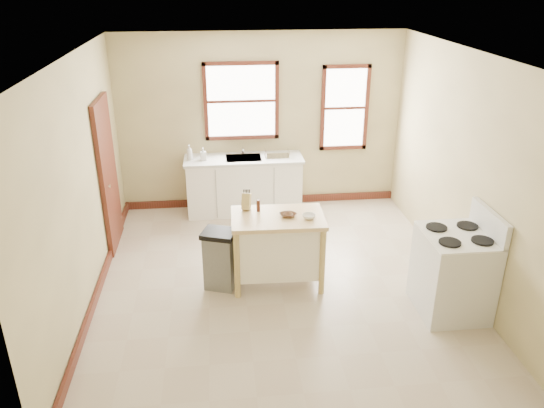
{
  "coord_description": "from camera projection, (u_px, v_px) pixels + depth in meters",
  "views": [
    {
      "loc": [
        -0.71,
        -5.7,
        3.62
      ],
      "look_at": [
        -0.04,
        0.4,
        0.9
      ],
      "focal_mm": 35.0,
      "sensor_mm": 36.0,
      "label": 1
    }
  ],
  "objects": [
    {
      "name": "window_main",
      "position": [
        241.0,
        101.0,
        8.24
      ],
      "size": [
        1.17,
        0.06,
        1.22
      ],
      "primitive_type": null,
      "color": "#421C12",
      "rests_on": "wall_back"
    },
    {
      "name": "bowl_b",
      "position": [
        290.0,
        215.0,
        6.35
      ],
      "size": [
        0.21,
        0.21,
        0.04
      ],
      "primitive_type": "imported",
      "rotation": [
        0.0,
        0.0,
        0.73
      ],
      "color": "brown",
      "rests_on": "kitchen_island"
    },
    {
      "name": "soap_bottle_b",
      "position": [
        203.0,
        154.0,
        8.19
      ],
      "size": [
        0.09,
        0.09,
        0.19
      ],
      "primitive_type": "imported",
      "rotation": [
        0.0,
        0.0,
        0.04
      ],
      "color": "#B2B2B2",
      "rests_on": "sink_counter"
    },
    {
      "name": "kitchen_island",
      "position": [
        278.0,
        250.0,
        6.54
      ],
      "size": [
        1.14,
        0.74,
        0.91
      ],
      "primitive_type": null,
      "rotation": [
        0.0,
        0.0,
        -0.03
      ],
      "color": "tan",
      "rests_on": "ground"
    },
    {
      "name": "wall_left",
      "position": [
        80.0,
        186.0,
        5.93
      ],
      "size": [
        0.04,
        5.0,
        2.8
      ],
      "primitive_type": "cube",
      "color": "#CCBD86",
      "rests_on": "ground"
    },
    {
      "name": "soap_bottle_a",
      "position": [
        190.0,
        152.0,
        8.18
      ],
      "size": [
        0.11,
        0.11,
        0.24
      ],
      "primitive_type": "imported",
      "rotation": [
        0.0,
        0.0,
        -0.19
      ],
      "color": "#B2B2B2",
      "rests_on": "sink_counter"
    },
    {
      "name": "gas_stove",
      "position": [
        454.0,
        263.0,
        5.93
      ],
      "size": [
        0.78,
        0.79,
        1.24
      ],
      "primitive_type": null,
      "color": "silver",
      "rests_on": "ground"
    },
    {
      "name": "faucet",
      "position": [
        243.0,
        147.0,
        8.44
      ],
      "size": [
        0.03,
        0.03,
        0.22
      ],
      "primitive_type": "cylinder",
      "color": "silver",
      "rests_on": "sink_counter"
    },
    {
      "name": "wall_right",
      "position": [
        465.0,
        171.0,
        6.37
      ],
      "size": [
        0.04,
        5.0,
        2.8
      ],
      "primitive_type": "cube",
      "color": "#CCBD86",
      "rests_on": "ground"
    },
    {
      "name": "bowl_a",
      "position": [
        286.0,
        215.0,
        6.35
      ],
      "size": [
        0.19,
        0.19,
        0.04
      ],
      "primitive_type": "imported",
      "rotation": [
        0.0,
        0.0,
        0.25
      ],
      "color": "brown",
      "rests_on": "kitchen_island"
    },
    {
      "name": "dish_rack",
      "position": [
        277.0,
        154.0,
        8.34
      ],
      "size": [
        0.44,
        0.38,
        0.1
      ],
      "primitive_type": null,
      "rotation": [
        0.0,
        0.0,
        0.27
      ],
      "color": "silver",
      "rests_on": "sink_counter"
    },
    {
      "name": "baseboard_left",
      "position": [
        99.0,
        288.0,
        6.48
      ],
      "size": [
        0.04,
        5.0,
        0.12
      ],
      "primitive_type": "cube",
      "color": "#421C12",
      "rests_on": "ground"
    },
    {
      "name": "floor",
      "position": [
        279.0,
        282.0,
        6.72
      ],
      "size": [
        5.0,
        5.0,
        0.0
      ],
      "primitive_type": "plane",
      "color": "#B9A993",
      "rests_on": "ground"
    },
    {
      "name": "knife_block",
      "position": [
        246.0,
        202.0,
        6.5
      ],
      "size": [
        0.13,
        0.13,
        0.2
      ],
      "primitive_type": null,
      "rotation": [
        0.0,
        0.0,
        -0.31
      ],
      "color": "tan",
      "rests_on": "kitchen_island"
    },
    {
      "name": "sink_counter",
      "position": [
        244.0,
        185.0,
        8.5
      ],
      "size": [
        1.86,
        0.62,
        0.92
      ],
      "primitive_type": null,
      "color": "white",
      "rests_on": "ground"
    },
    {
      "name": "window_side",
      "position": [
        345.0,
        108.0,
        8.46
      ],
      "size": [
        0.77,
        0.06,
        1.37
      ],
      "primitive_type": null,
      "color": "#421C12",
      "rests_on": "wall_back"
    },
    {
      "name": "wall_back",
      "position": [
        261.0,
        122.0,
        8.43
      ],
      "size": [
        4.5,
        0.04,
        2.8
      ],
      "primitive_type": "cube",
      "color": "#CCBD86",
      "rests_on": "ground"
    },
    {
      "name": "bowl_c",
      "position": [
        309.0,
        217.0,
        6.29
      ],
      "size": [
        0.16,
        0.16,
        0.05
      ],
      "primitive_type": "imported",
      "rotation": [
        0.0,
        0.0,
        0.05
      ],
      "color": "white",
      "rests_on": "kitchen_island"
    },
    {
      "name": "pepper_grinder",
      "position": [
        258.0,
        206.0,
        6.46
      ],
      "size": [
        0.06,
        0.06,
        0.15
      ],
      "primitive_type": "cylinder",
      "rotation": [
        0.0,
        0.0,
        -0.33
      ],
      "color": "#3E1C10",
      "rests_on": "kitchen_island"
    },
    {
      "name": "baseboard_back",
      "position": [
        261.0,
        200.0,
        8.94
      ],
      "size": [
        4.5,
        0.04,
        0.12
      ],
      "primitive_type": "cube",
      "color": "#421C12",
      "rests_on": "ground"
    },
    {
      "name": "trash_bin",
      "position": [
        220.0,
        259.0,
        6.47
      ],
      "size": [
        0.48,
        0.44,
        0.76
      ],
      "primitive_type": null,
      "rotation": [
        0.0,
        0.0,
        -0.34
      ],
      "color": "#5A5B58",
      "rests_on": "ground"
    },
    {
      "name": "ceiling",
      "position": [
        280.0,
        55.0,
        5.59
      ],
      "size": [
        5.0,
        5.0,
        0.0
      ],
      "primitive_type": "plane",
      "rotation": [
        3.14,
        0.0,
        0.0
      ],
      "color": "white",
      "rests_on": "ground"
    },
    {
      "name": "door_left",
      "position": [
        108.0,
        175.0,
        7.26
      ],
      "size": [
        0.06,
        0.9,
        2.1
      ],
      "primitive_type": "cube",
      "color": "#421C12",
      "rests_on": "ground"
    }
  ]
}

